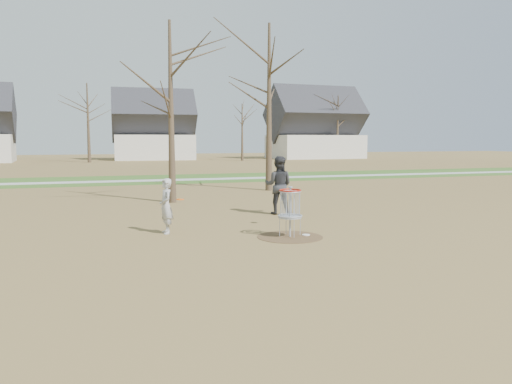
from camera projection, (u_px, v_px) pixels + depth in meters
ground at (290, 237)px, 13.60m from camera, size 160.00×160.00×0.00m
green_band at (176, 179)px, 33.52m from camera, size 160.00×8.00×0.01m
footpath at (179, 180)px, 32.57m from camera, size 160.00×1.50×0.01m
dirt_circle at (290, 237)px, 13.60m from camera, size 1.80×1.80×0.01m
player_standing at (166, 206)px, 14.02m from camera, size 0.43×0.60×1.56m
player_throwing at (278, 185)px, 17.67m from camera, size 1.25×1.16×2.06m
disc_grounded at (306, 235)px, 13.80m from camera, size 0.22×0.22×0.02m
discs_in_play at (238, 194)px, 14.52m from camera, size 3.47×0.54×0.18m
disc_golf_basket at (290, 204)px, 13.50m from camera, size 0.64×0.64×1.35m
bare_trees at (171, 111)px, 47.51m from camera, size 52.62×44.98×9.00m
houses_row at (173, 132)px, 64.37m from camera, size 56.51×10.01×7.26m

